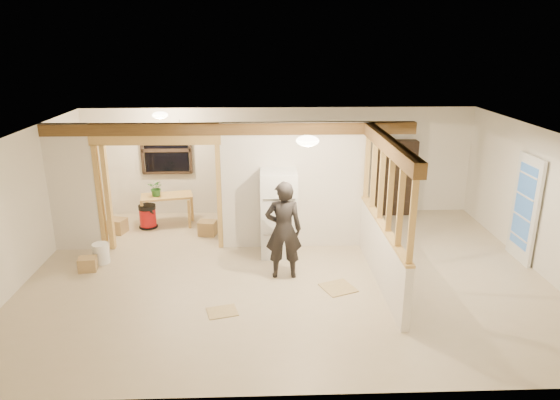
{
  "coord_description": "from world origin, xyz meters",
  "views": [
    {
      "loc": [
        -0.4,
        -8.1,
        3.99
      ],
      "look_at": [
        -0.09,
        0.4,
        1.23
      ],
      "focal_mm": 32.0,
      "sensor_mm": 36.0,
      "label": 1
    }
  ],
  "objects_px": {
    "bookshelf": "(396,178)",
    "shop_vac": "(148,216)",
    "refrigerator": "(279,213)",
    "work_table": "(168,210)",
    "woman": "(284,230)"
  },
  "relations": [
    {
      "from": "work_table",
      "to": "woman",
      "type": "bearing_deg",
      "value": -58.92
    },
    {
      "from": "woman",
      "to": "work_table",
      "type": "height_order",
      "value": "woman"
    },
    {
      "from": "refrigerator",
      "to": "bookshelf",
      "type": "bearing_deg",
      "value": 38.23
    },
    {
      "from": "work_table",
      "to": "shop_vac",
      "type": "relative_size",
      "value": 2.07
    },
    {
      "from": "shop_vac",
      "to": "bookshelf",
      "type": "bearing_deg",
      "value": 7.34
    },
    {
      "from": "woman",
      "to": "bookshelf",
      "type": "distance_m",
      "value": 4.23
    },
    {
      "from": "refrigerator",
      "to": "shop_vac",
      "type": "distance_m",
      "value": 3.25
    },
    {
      "from": "woman",
      "to": "shop_vac",
      "type": "xyz_separation_m",
      "value": [
        -2.88,
        2.47,
        -0.6
      ]
    },
    {
      "from": "bookshelf",
      "to": "shop_vac",
      "type": "bearing_deg",
      "value": -172.66
    },
    {
      "from": "refrigerator",
      "to": "shop_vac",
      "type": "relative_size",
      "value": 3.1
    },
    {
      "from": "woman",
      "to": "work_table",
      "type": "relative_size",
      "value": 1.57
    },
    {
      "from": "shop_vac",
      "to": "woman",
      "type": "bearing_deg",
      "value": -40.56
    },
    {
      "from": "refrigerator",
      "to": "woman",
      "type": "bearing_deg",
      "value": -86.92
    },
    {
      "from": "woman",
      "to": "shop_vac",
      "type": "bearing_deg",
      "value": -40.84
    },
    {
      "from": "refrigerator",
      "to": "bookshelf",
      "type": "relative_size",
      "value": 0.94
    }
  ]
}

